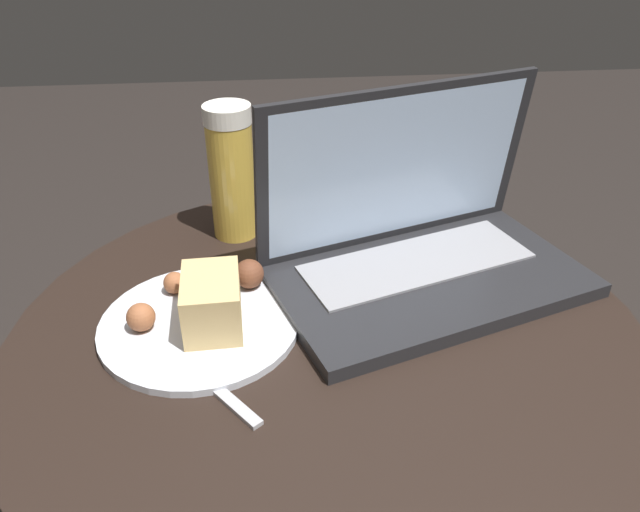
# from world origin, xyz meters

# --- Properties ---
(table) EXTENTS (0.71, 0.71, 0.57)m
(table) POSITION_xyz_m (0.00, 0.00, 0.44)
(table) COLOR #9E9EA3
(table) RESTS_ON ground_plane
(napkin) EXTENTS (0.22, 0.19, 0.00)m
(napkin) POSITION_xyz_m (-0.13, 0.02, 0.57)
(napkin) COLOR white
(napkin) RESTS_ON table
(laptop) EXTENTS (0.42, 0.32, 0.23)m
(laptop) POSITION_xyz_m (0.12, 0.10, 0.62)
(laptop) COLOR #232326
(laptop) RESTS_ON table
(beer_glass) EXTENTS (0.06, 0.06, 0.19)m
(beer_glass) POSITION_xyz_m (-0.11, 0.23, 0.67)
(beer_glass) COLOR gold
(beer_glass) RESTS_ON table
(snack_plate) EXTENTS (0.22, 0.22, 0.07)m
(snack_plate) POSITION_xyz_m (-0.14, 0.02, 0.59)
(snack_plate) COLOR silver
(snack_plate) RESTS_ON table
(fork) EXTENTS (0.13, 0.17, 0.00)m
(fork) POSITION_xyz_m (-0.15, -0.05, 0.57)
(fork) COLOR #B2B2B7
(fork) RESTS_ON table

